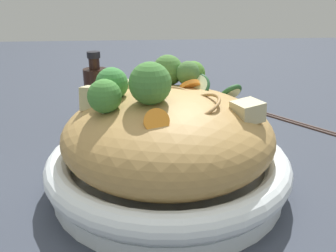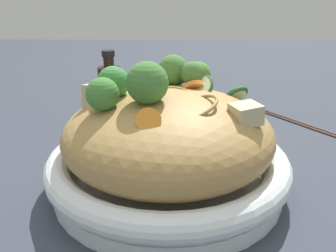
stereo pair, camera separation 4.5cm
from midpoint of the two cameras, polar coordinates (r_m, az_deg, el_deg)
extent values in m
plane|color=#343A46|center=(0.49, 2.67, -9.61)|extent=(3.00, 3.00, 0.00)
cylinder|color=white|center=(0.49, 2.69, -8.58)|extent=(0.31, 0.31, 0.02)
torus|color=white|center=(0.47, 2.75, -5.74)|extent=(0.32, 0.32, 0.03)
ellipsoid|color=#AE874B|center=(0.46, 2.84, -1.36)|extent=(0.27, 0.27, 0.11)
torus|color=#AB804A|center=(0.44, 2.34, 4.58)|extent=(0.08, 0.08, 0.02)
torus|color=#A97D46|center=(0.41, 7.28, 2.78)|extent=(0.07, 0.07, 0.03)
cone|color=#93AC6C|center=(0.52, 3.40, 6.51)|extent=(0.03, 0.03, 0.02)
sphere|color=#4B7C39|center=(0.51, 3.46, 9.01)|extent=(0.06, 0.06, 0.04)
cone|color=#9AAC6E|center=(0.45, -5.96, 4.57)|extent=(0.03, 0.03, 0.01)
sphere|color=#3F8741|center=(0.45, -6.05, 7.07)|extent=(0.06, 0.06, 0.04)
cone|color=#8EB174|center=(0.41, -0.17, 3.68)|extent=(0.03, 0.02, 0.02)
sphere|color=#46813A|center=(0.40, -0.18, 7.00)|extent=(0.06, 0.06, 0.05)
cone|color=#92B270|center=(0.51, 7.45, 6.04)|extent=(0.02, 0.02, 0.02)
sphere|color=#4F8933|center=(0.50, 7.57, 8.38)|extent=(0.05, 0.05, 0.03)
cone|color=#9AAF75|center=(0.54, 3.65, 6.23)|extent=(0.03, 0.03, 0.02)
sphere|color=#487C3B|center=(0.53, 3.72, 8.78)|extent=(0.06, 0.06, 0.04)
cone|color=#9BB569|center=(0.50, 6.62, 6.13)|extent=(0.03, 0.02, 0.02)
sphere|color=#4B783C|center=(0.49, 6.72, 8.44)|extent=(0.05, 0.05, 0.03)
cone|color=#94AF72|center=(0.42, -7.41, 2.49)|extent=(0.02, 0.02, 0.01)
sphere|color=#448539|center=(0.41, -7.55, 5.11)|extent=(0.04, 0.04, 0.04)
cylinder|color=orange|center=(0.48, 6.85, 6.35)|extent=(0.04, 0.03, 0.02)
cylinder|color=orange|center=(0.37, 0.33, 0.79)|extent=(0.03, 0.02, 0.03)
cylinder|color=orange|center=(0.53, -6.00, 5.44)|extent=(0.03, 0.03, 0.02)
cylinder|color=beige|center=(0.51, 13.46, 4.75)|extent=(0.04, 0.04, 0.03)
torus|color=#255629|center=(0.51, 13.46, 4.75)|extent=(0.05, 0.05, 0.04)
cylinder|color=beige|center=(0.48, 7.73, 6.27)|extent=(0.05, 0.04, 0.03)
torus|color=#23532D|center=(0.48, 7.73, 6.27)|extent=(0.05, 0.05, 0.03)
cube|color=#C6B887|center=(0.52, -3.89, 6.48)|extent=(0.03, 0.04, 0.02)
cube|color=#C6BD8A|center=(0.46, -8.58, 4.84)|extent=(0.04, 0.04, 0.03)
cube|color=#C4BB8C|center=(0.42, 15.64, 1.83)|extent=(0.04, 0.04, 0.03)
cylinder|color=black|center=(0.69, -7.49, 4.81)|extent=(0.04, 0.04, 0.11)
cylinder|color=black|center=(0.68, -7.76, 10.30)|extent=(0.02, 0.02, 0.02)
cylinder|color=black|center=(0.68, -7.83, 11.63)|extent=(0.02, 0.02, 0.01)
cylinder|color=black|center=(0.76, 23.33, 0.31)|extent=(0.14, 0.19, 0.01)
cylinder|color=black|center=(0.75, 22.93, 0.16)|extent=(0.14, 0.19, 0.01)
camera|label=1|loc=(0.02, -87.14, 1.12)|focal=37.34mm
camera|label=2|loc=(0.02, 92.86, -1.12)|focal=37.34mm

